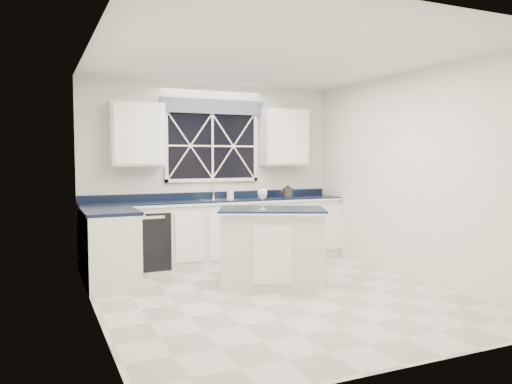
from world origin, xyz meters
name	(u,v)px	position (x,y,z in m)	size (l,w,h in m)	color
ground	(276,293)	(0.00, 0.00, 0.00)	(4.50, 4.50, 0.00)	beige
back_wall	(212,172)	(0.00, 2.25, 1.35)	(4.00, 0.10, 2.70)	silver
base_cabinets	(201,235)	(-0.33, 1.78, 0.45)	(3.99, 1.60, 0.90)	silver
countertop	(218,201)	(0.00, 1.95, 0.92)	(3.98, 0.64, 0.04)	black
dishwasher	(146,239)	(-1.10, 1.95, 0.41)	(0.60, 0.58, 0.82)	black
window	(212,141)	(0.00, 2.20, 1.83)	(1.65, 0.09, 1.26)	black
upper_cabinets	(215,136)	(0.00, 2.08, 1.90)	(3.10, 0.34, 0.90)	silver
faucet	(214,188)	(0.00, 2.14, 1.10)	(0.05, 0.20, 0.30)	silver
island	(272,247)	(0.12, 0.35, 0.48)	(1.48, 1.23, 0.95)	silver
rug	(274,264)	(0.65, 1.35, 0.01)	(1.30, 0.95, 0.02)	#B2B1AC
kettle	(288,191)	(1.16, 1.92, 1.03)	(0.27, 0.22, 0.20)	#2E2E31
wine_glass	(262,194)	(-0.03, 0.30, 1.14)	(0.11, 0.11, 0.27)	silver
soap_bottle	(230,193)	(0.25, 2.09, 1.03)	(0.08, 0.08, 0.18)	silver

